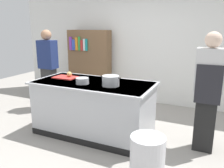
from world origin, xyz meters
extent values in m
plane|color=#9E9991|center=(0.00, 0.00, 0.00)|extent=(10.00, 10.00, 0.00)
cube|color=white|center=(0.00, 2.10, 1.50)|extent=(6.40, 0.12, 3.00)
cube|color=#B7BABF|center=(0.00, 0.00, 0.45)|extent=(1.90, 0.90, 0.90)
cube|color=#B7BABF|center=(0.00, 0.00, 0.89)|extent=(1.98, 0.98, 0.03)
cube|color=black|center=(0.00, -0.46, 0.05)|extent=(1.90, 0.01, 0.10)
cube|color=red|center=(-0.60, 0.07, 0.91)|extent=(0.40, 0.28, 0.02)
sphere|color=tan|center=(-0.54, 0.11, 0.97)|extent=(0.09, 0.09, 0.09)
cylinder|color=#B7BABF|center=(0.36, -0.09, 0.98)|extent=(0.26, 0.26, 0.16)
cube|color=black|center=(0.22, -0.09, 1.03)|extent=(0.04, 0.02, 0.01)
cube|color=black|center=(0.51, -0.09, 1.03)|extent=(0.04, 0.02, 0.01)
cylinder|color=#B7BABF|center=(-0.10, -0.16, 0.95)|extent=(0.20, 0.20, 0.10)
cylinder|color=silver|center=(1.18, -0.83, 0.28)|extent=(0.41, 0.41, 0.56)
cube|color=black|center=(1.73, 0.21, 0.45)|extent=(0.28, 0.20, 0.90)
cube|color=silver|center=(1.73, 0.21, 1.20)|extent=(0.38, 0.24, 0.60)
sphere|color=beige|center=(1.73, 0.21, 1.61)|extent=(0.22, 0.22, 0.22)
cube|color=#232328|center=(1.73, 0.09, 1.02)|extent=(0.34, 0.02, 0.54)
cube|color=#303030|center=(-1.51, 0.71, 0.45)|extent=(0.28, 0.20, 0.90)
cube|color=navy|center=(-1.51, 0.71, 1.20)|extent=(0.38, 0.24, 0.60)
sphere|color=#A87A5B|center=(-1.51, 0.71, 1.61)|extent=(0.22, 0.22, 0.22)
cube|color=brown|center=(-1.12, 1.80, 0.85)|extent=(1.10, 0.28, 1.70)
cube|color=purple|center=(-1.55, 1.64, 1.37)|extent=(0.07, 0.03, 0.32)
cube|color=#3351B7|center=(-1.46, 1.64, 1.34)|extent=(0.09, 0.03, 0.26)
cube|color=orange|center=(-1.38, 1.64, 1.37)|extent=(0.07, 0.03, 0.31)
cube|color=green|center=(-1.30, 1.64, 1.38)|extent=(0.05, 0.03, 0.33)
cube|color=red|center=(-1.23, 1.64, 1.34)|extent=(0.06, 0.03, 0.25)
cube|color=white|center=(-1.16, 1.64, 1.35)|extent=(0.05, 0.03, 0.28)
cube|color=teal|center=(-1.10, 1.64, 1.35)|extent=(0.05, 0.03, 0.28)
camera|label=1|loc=(1.81, -3.16, 1.78)|focal=36.81mm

